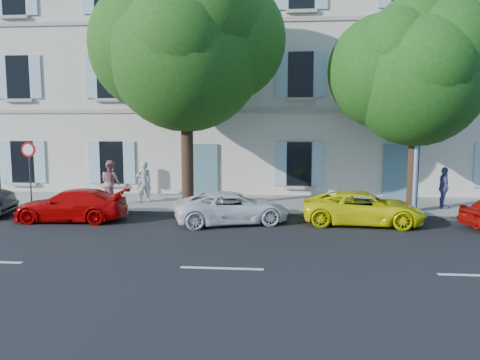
# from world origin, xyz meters

# --- Properties ---
(ground) EXTENTS (90.00, 90.00, 0.00)m
(ground) POSITION_xyz_m (0.00, 0.00, 0.00)
(ground) COLOR black
(sidewalk) EXTENTS (36.00, 4.50, 0.15)m
(sidewalk) POSITION_xyz_m (0.00, 4.45, 0.07)
(sidewalk) COLOR #A09E96
(sidewalk) RESTS_ON ground
(kerb) EXTENTS (36.00, 0.16, 0.16)m
(kerb) POSITION_xyz_m (0.00, 2.28, 0.08)
(kerb) COLOR #9E998E
(kerb) RESTS_ON ground
(building) EXTENTS (28.00, 7.00, 12.00)m
(building) POSITION_xyz_m (0.00, 10.20, 6.00)
(building) COLOR beige
(building) RESTS_ON ground
(car_red_coupe) EXTENTS (3.96, 1.71, 1.13)m
(car_red_coupe) POSITION_xyz_m (-6.01, 0.96, 0.57)
(car_red_coupe) COLOR #BE0505
(car_red_coupe) RESTS_ON ground
(car_white_coupe) EXTENTS (4.34, 2.93, 1.10)m
(car_white_coupe) POSITION_xyz_m (-0.29, 1.07, 0.55)
(car_white_coupe) COLOR white
(car_white_coupe) RESTS_ON ground
(car_yellow_supercar) EXTENTS (4.20, 2.17, 1.13)m
(car_yellow_supercar) POSITION_xyz_m (4.20, 1.31, 0.57)
(car_yellow_supercar) COLOR #EDEB09
(car_yellow_supercar) RESTS_ON ground
(tree_left) EXTENTS (5.92, 5.92, 9.18)m
(tree_left) POSITION_xyz_m (-2.23, 3.00, 6.06)
(tree_left) COLOR #3A2819
(tree_left) RESTS_ON sidewalk
(tree_right) EXTENTS (4.98, 4.98, 7.67)m
(tree_right) POSITION_xyz_m (6.30, 3.13, 5.07)
(tree_right) COLOR #3A2819
(tree_right) RESTS_ON sidewalk
(road_sign) EXTENTS (0.59, 0.09, 2.55)m
(road_sign) POSITION_xyz_m (-8.59, 2.95, 1.99)
(road_sign) COLOR #383A3D
(road_sign) RESTS_ON sidewalk
(street_lamp) EXTENTS (0.46, 1.78, 8.30)m
(street_lamp) POSITION_xyz_m (6.34, 2.77, 4.85)
(street_lamp) COLOR #7293BF
(street_lamp) RESTS_ON sidewalk
(pedestrian_a) EXTENTS (0.75, 0.68, 1.72)m
(pedestrian_a) POSITION_xyz_m (-4.31, 4.14, 1.01)
(pedestrian_a) COLOR beige
(pedestrian_a) RESTS_ON sidewalk
(pedestrian_b) EXTENTS (1.12, 1.08, 1.81)m
(pedestrian_b) POSITION_xyz_m (-5.52, 3.60, 1.06)
(pedestrian_b) COLOR #AB6D71
(pedestrian_b) RESTS_ON sidewalk
(pedestrian_c) EXTENTS (0.44, 0.96, 1.61)m
(pedestrian_c) POSITION_xyz_m (7.71, 3.90, 0.95)
(pedestrian_c) COLOR #535799
(pedestrian_c) RESTS_ON sidewalk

